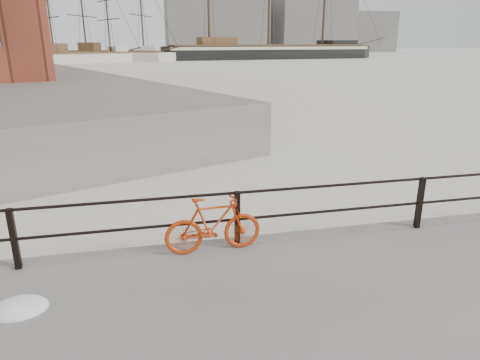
{
  "coord_description": "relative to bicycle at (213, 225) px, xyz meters",
  "views": [
    {
      "loc": [
        -4.93,
        -6.7,
        3.74
      ],
      "look_at": [
        -3.08,
        1.5,
        1.0
      ],
      "focal_mm": 32.0,
      "sensor_mm": 36.0,
      "label": 1
    }
  ],
  "objects": [
    {
      "name": "guardrail",
      "position": [
        3.93,
        0.1,
        0.01
      ],
      "size": [
        28.0,
        0.1,
        1.0
      ],
      "primitive_type": null,
      "color": "black",
      "rests_on": "promenade"
    },
    {
      "name": "industrial_mid",
      "position": [
        58.93,
        145.25,
        11.16
      ],
      "size": [
        26.0,
        20.0,
        24.0
      ],
      "primitive_type": "cube",
      "color": "gray",
      "rests_on": "ground"
    },
    {
      "name": "industrial_east",
      "position": [
        81.93,
        150.25,
        6.16
      ],
      "size": [
        20.0,
        16.0,
        14.0
      ],
      "primitive_type": "cube",
      "color": "gray",
      "rests_on": "ground"
    },
    {
      "name": "ground",
      "position": [
        3.93,
        0.25,
        -0.84
      ],
      "size": [
        400.0,
        400.0,
        0.0
      ],
      "primitive_type": "plane",
      "color": "white",
      "rests_on": "ground"
    },
    {
      "name": "bicycle",
      "position": [
        0.0,
        0.0,
        0.0
      ],
      "size": [
        1.62,
        0.3,
        0.98
      ],
      "primitive_type": "imported",
      "rotation": [
        0.0,
        0.0,
        0.04
      ],
      "color": "#BD350C",
      "rests_on": "promenade"
    },
    {
      "name": "schooner_left",
      "position": [
        -10.92,
        78.29,
        -0.84
      ],
      "size": [
        24.69,
        18.95,
        17.26
      ],
      "primitive_type": null,
      "rotation": [
        0.0,
        0.0,
        0.45
      ],
      "color": "beige",
      "rests_on": "ground"
    },
    {
      "name": "barque_black",
      "position": [
        26.56,
        87.63,
        -0.84
      ],
      "size": [
        60.49,
        25.87,
        33.28
      ],
      "primitive_type": null,
      "rotation": [
        0.0,
        0.0,
        0.12
      ],
      "color": "black",
      "rests_on": "ground"
    },
    {
      "name": "schooner_mid",
      "position": [
        -5.69,
        83.9,
        -0.84
      ],
      "size": [
        28.55,
        20.31,
        19.15
      ],
      "primitive_type": null,
      "rotation": [
        0.0,
        0.0,
        -0.39
      ],
      "color": "beige",
      "rests_on": "ground"
    },
    {
      "name": "industrial_west",
      "position": [
        23.93,
        140.25,
        8.16
      ],
      "size": [
        32.0,
        18.0,
        18.0
      ],
      "primitive_type": "cube",
      "color": "gray",
      "rests_on": "ground"
    }
  ]
}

